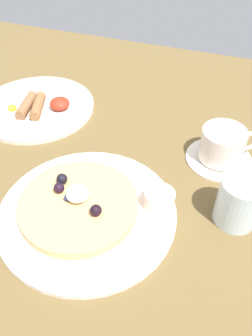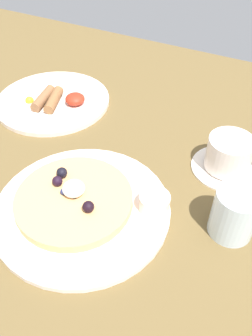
% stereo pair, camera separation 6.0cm
% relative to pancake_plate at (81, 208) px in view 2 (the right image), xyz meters
% --- Properties ---
extents(ground_plane, '(1.85, 1.24, 0.03)m').
position_rel_pancake_plate_xyz_m(ground_plane, '(0.00, 0.07, -0.02)').
color(ground_plane, brown).
extents(pancake_plate, '(0.30, 0.30, 0.01)m').
position_rel_pancake_plate_xyz_m(pancake_plate, '(0.00, 0.00, 0.00)').
color(pancake_plate, white).
rests_on(pancake_plate, ground_plane).
extents(pancake_with_berries, '(0.20, 0.20, 0.04)m').
position_rel_pancake_plate_xyz_m(pancake_with_berries, '(-0.01, 0.00, 0.02)').
color(pancake_with_berries, '#E4A866').
rests_on(pancake_with_berries, pancake_plate).
extents(syrup_ramekin, '(0.05, 0.05, 0.03)m').
position_rel_pancake_plate_xyz_m(syrup_ramekin, '(0.11, 0.05, 0.02)').
color(syrup_ramekin, white).
rests_on(syrup_ramekin, pancake_plate).
extents(breakfast_plate, '(0.27, 0.27, 0.01)m').
position_rel_pancake_plate_xyz_m(breakfast_plate, '(-0.24, 0.25, 0.00)').
color(breakfast_plate, white).
rests_on(breakfast_plate, ground_plane).
extents(fried_breakfast, '(0.16, 0.10, 0.03)m').
position_rel_pancake_plate_xyz_m(fried_breakfast, '(-0.23, 0.23, 0.02)').
color(fried_breakfast, brown).
rests_on(fried_breakfast, breakfast_plate).
extents(coffee_saucer, '(0.13, 0.13, 0.01)m').
position_rel_pancake_plate_xyz_m(coffee_saucer, '(0.19, 0.22, -0.00)').
color(coffee_saucer, white).
rests_on(coffee_saucer, ground_plane).
extents(coffee_cup, '(0.11, 0.08, 0.06)m').
position_rel_pancake_plate_xyz_m(coffee_cup, '(0.19, 0.22, 0.03)').
color(coffee_cup, white).
rests_on(coffee_cup, coffee_saucer).
extents(water_glass, '(0.07, 0.07, 0.09)m').
position_rel_pancake_plate_xyz_m(water_glass, '(0.24, 0.08, 0.04)').
color(water_glass, silver).
rests_on(water_glass, ground_plane).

